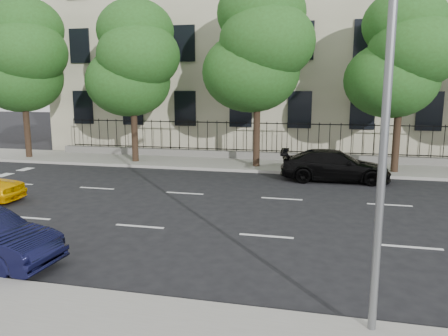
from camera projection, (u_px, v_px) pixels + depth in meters
The scene contains 11 objects.
ground at pixel (252, 270), 10.42m from camera, with size 120.00×120.00×0.00m, color black.
far_sidewalk at pixel (295, 166), 23.81m from camera, with size 60.00×4.00×0.15m, color gray.
lane_markings at pixel (275, 215), 14.97m from camera, with size 49.60×4.62×0.01m, color silver, non-canonical shape.
masonry_building at pixel (308, 20), 30.76m from camera, with size 34.60×12.11×18.50m.
iron_fence at pixel (297, 152), 25.33m from camera, with size 30.00×0.50×2.20m.
street_light at pixel (387, 35), 7.23m from camera, with size 0.25×3.32×8.05m.
tree_a at pixel (24, 56), 25.68m from camera, with size 5.71×5.31×9.39m.
tree_b at pixel (134, 59), 24.17m from camera, with size 5.53×5.12×8.97m.
tree_c at pixel (259, 46), 22.49m from camera, with size 5.89×5.50×9.80m.
tree_d at pixel (403, 55), 21.03m from camera, with size 5.34×4.94×8.84m.
black_sedan at pixel (335, 166), 20.31m from camera, with size 2.03×4.99×1.45m, color black.
Camera 1 is at (1.58, -9.70, 4.29)m, focal length 35.00 mm.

